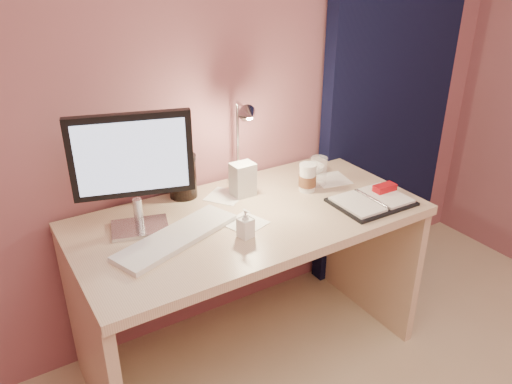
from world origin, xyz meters
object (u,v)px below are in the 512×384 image
product_box (243,179)px  coffee_cup (307,178)px  planner (373,200)px  lotion_bottle (246,223)px  monitor (133,163)px  desk_lamp (254,135)px  keyboard (177,237)px  desk (241,253)px  bowl (312,169)px  clear_cup (318,171)px  dark_jar (183,178)px

product_box → coffee_cup: bearing=-24.1°
planner → lotion_bottle: lotion_bottle is taller
monitor → desk_lamp: 0.56m
keyboard → lotion_bottle: 0.26m
desk → monitor: size_ratio=3.06×
bowl → lotion_bottle: lotion_bottle is taller
keyboard → planner: (0.82, -0.16, 0.00)m
monitor → lotion_bottle: size_ratio=4.07×
clear_cup → bowl: bearing=62.2°
clear_cup → dark_jar: dark_jar is taller
bowl → product_box: 0.41m
planner → product_box: (-0.42, 0.35, 0.06)m
monitor → planner: (0.91, -0.30, -0.26)m
bowl → product_box: (-0.40, -0.04, 0.05)m
desk → coffee_cup: coffee_cup is taller
keyboard → bowl: bearing=-3.6°
planner → desk: bearing=153.5°
lotion_bottle → product_box: size_ratio=0.77×
clear_cup → dark_jar: (-0.56, 0.21, 0.02)m
lotion_bottle → planner: bearing=-4.1°
desk → dark_jar: 0.41m
planner → dark_jar: dark_jar is taller
planner → product_box: product_box is taller
lotion_bottle → desk_lamp: desk_lamp is taller
coffee_cup → desk_lamp: bearing=145.0°
clear_cup → dark_jar: size_ratio=0.78×
planner → clear_cup: bearing=109.1°
desk → product_box: (0.07, 0.09, 0.30)m
coffee_cup → dark_jar: (-0.48, 0.23, 0.03)m
clear_cup → monitor: bearing=177.6°
desk → bowl: size_ratio=12.47×
product_box → lotion_bottle: bearing=-119.7°
coffee_cup → lotion_bottle: 0.47m
lotion_bottle → dark_jar: 0.44m
planner → product_box: 0.55m
keyboard → desk: bearing=-2.7°
monitor → planner: bearing=-1.7°
lotion_bottle → product_box: (0.17, 0.31, 0.02)m
dark_jar → product_box: (0.22, -0.12, -0.01)m
desk → planner: (0.49, -0.26, 0.24)m
desk → monitor: monitor is taller
desk → clear_cup: size_ratio=10.68×
desk → coffee_cup: 0.43m
planner → clear_cup: 0.28m
desk_lamp → coffee_cup: bearing=-22.6°
keyboard → clear_cup: (0.73, 0.10, 0.06)m
bowl → product_box: size_ratio=0.77×
bowl → desk: bearing=-164.5°
bowl → desk_lamp: bearing=-177.6°
desk → clear_cup: clear_cup is taller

